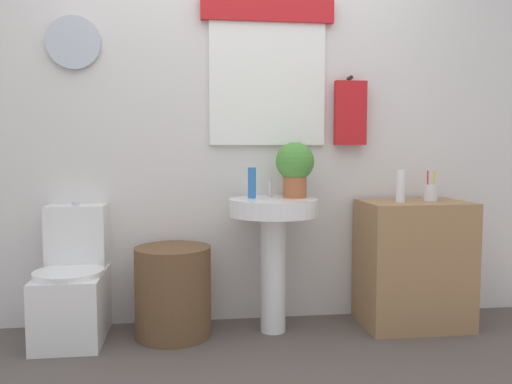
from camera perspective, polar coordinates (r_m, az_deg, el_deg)
back_wall at (r=3.27m, az=-2.14°, el=8.67°), size 4.40×0.18×2.60m
toilet at (r=3.16m, az=-19.64°, el=-10.03°), size 0.38×0.51×0.77m
laundry_hamper at (r=3.06m, az=-9.19°, el=-10.86°), size 0.44×0.44×0.52m
pedestal_sink at (r=3.03m, az=1.92°, el=-4.44°), size 0.52×0.52×0.79m
faucet at (r=3.12m, az=1.58°, el=0.37°), size 0.03×0.03×0.10m
wooden_cabinet at (r=3.32m, az=17.04°, el=-7.60°), size 0.63×0.44×0.77m
soap_bottle at (r=3.03m, az=-0.46°, el=1.02°), size 0.05×0.05×0.18m
potted_plant at (r=3.08m, az=4.34°, el=2.92°), size 0.23×0.23×0.33m
lotion_bottle at (r=3.17m, az=15.74°, el=0.64°), size 0.05×0.05×0.19m
toothbrush_cup at (r=3.32m, az=18.81°, el=-0.03°), size 0.08×0.08×0.19m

